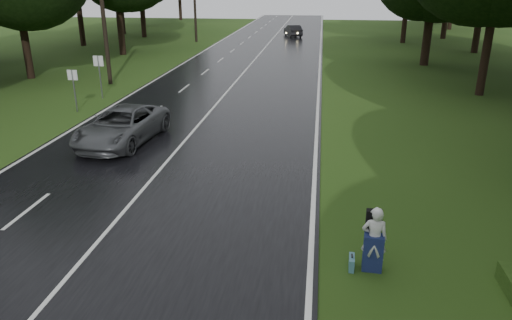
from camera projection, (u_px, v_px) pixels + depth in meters
The scene contains 17 objects.
ground at pixel (90, 253), 12.64m from camera, with size 160.00×160.00×0.00m, color #2B4915.
road at pixel (229, 90), 31.18m from camera, with size 12.00×140.00×0.04m, color black.
lane_center at pixel (229, 89), 31.17m from camera, with size 0.12×140.00×0.01m, color silver.
grey_car at pixel (122, 126), 20.84m from camera, with size 2.51×5.44×1.51m, color #494C4E.
far_car at pixel (293, 31), 60.14m from camera, with size 1.47×4.23×1.39m, color black.
hitchhiker at pixel (374, 241), 11.65m from camera, with size 0.65×0.59×1.71m.
suitcase at pixel (352, 263), 11.90m from camera, with size 0.13×0.46×0.33m, color teal.
utility_pole_mid at pixel (111, 84), 33.10m from camera, with size 1.80×0.28×9.33m, color black, non-canonical shape.
utility_pole_far at pixel (196, 42), 55.39m from camera, with size 1.80×0.28×10.90m, color black, non-canonical shape.
road_sign_a at pixel (77, 112), 26.08m from camera, with size 0.55×0.10×2.29m, color white, non-canonical shape.
road_sign_b at pixel (103, 98), 29.06m from camera, with size 0.61×0.10×2.56m, color white, non-canonical shape.
tree_left_d at pixel (31, 78), 34.96m from camera, with size 8.76×8.76×13.68m, color black, non-canonical shape.
tree_left_e at pixel (123, 54), 46.06m from camera, with size 9.38×9.38×14.65m, color black, non-canonical shape.
tree_left_f at pixel (144, 37), 59.84m from camera, with size 9.39×9.39×14.68m, color black, non-canonical shape.
tree_right_d at pixel (479, 95), 29.92m from camera, with size 10.11×10.11×15.80m, color black, non-canonical shape.
tree_right_e at pixel (424, 65), 40.35m from camera, with size 8.67×8.67×13.55m, color black, non-canonical shape.
tree_right_f at pixel (402, 43), 54.54m from camera, with size 10.90×10.90×17.03m, color black, non-canonical shape.
Camera 1 is at (5.80, -10.29, 6.76)m, focal length 33.60 mm.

